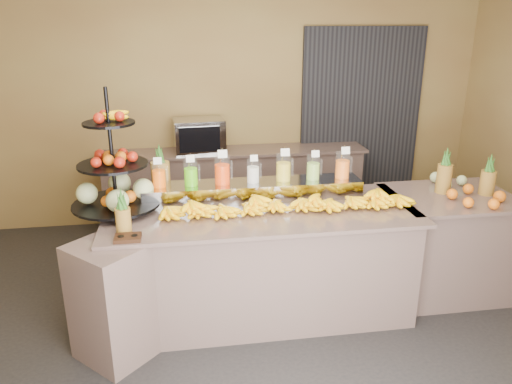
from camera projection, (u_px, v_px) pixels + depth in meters
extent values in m
plane|color=black|center=(267.00, 330.00, 4.04)|extent=(6.00, 6.00, 0.00)
cube|color=brown|center=(231.00, 106.00, 5.91)|extent=(6.00, 0.02, 2.80)
cube|color=black|center=(360.00, 119.00, 6.17)|extent=(1.50, 0.06, 2.20)
cube|color=gray|center=(261.00, 264.00, 4.17)|extent=(2.40, 0.90, 0.90)
cube|color=gray|center=(262.00, 212.00, 4.02)|extent=(2.50, 1.00, 0.03)
cube|color=gray|center=(115.00, 300.00, 3.63)|extent=(0.71, 0.71, 0.90)
cube|color=gray|center=(445.00, 245.00, 4.51)|extent=(1.00, 0.80, 0.90)
cube|color=gray|center=(451.00, 197.00, 4.36)|extent=(1.08, 0.88, 0.03)
cube|color=gray|center=(235.00, 189.00, 5.99)|extent=(3.00, 0.50, 0.90)
cube|color=gray|center=(234.00, 151.00, 5.83)|extent=(3.10, 0.55, 0.03)
cube|color=gray|center=(253.00, 190.00, 4.24)|extent=(1.85, 0.30, 0.15)
cylinder|color=silver|center=(159.00, 175.00, 4.07)|extent=(0.11, 0.11, 0.21)
cylinder|color=#FF5A00|center=(159.00, 178.00, 4.08)|extent=(0.11, 0.11, 0.14)
cylinder|color=gray|center=(157.00, 169.00, 4.06)|extent=(0.01, 0.01, 0.24)
cube|color=white|center=(157.00, 161.00, 3.98)|extent=(0.07, 0.02, 0.06)
cylinder|color=silver|center=(191.00, 173.00, 4.11)|extent=(0.12, 0.12, 0.21)
cylinder|color=#46B805|center=(191.00, 177.00, 4.12)|extent=(0.11, 0.11, 0.15)
cylinder|color=gray|center=(189.00, 167.00, 4.10)|extent=(0.01, 0.01, 0.25)
cube|color=white|center=(190.00, 159.00, 4.01)|extent=(0.07, 0.02, 0.06)
cylinder|color=silver|center=(222.00, 170.00, 4.14)|extent=(0.13, 0.13, 0.24)
cylinder|color=#F43A03|center=(222.00, 174.00, 4.15)|extent=(0.12, 0.12, 0.16)
cylinder|color=gray|center=(220.00, 163.00, 4.13)|extent=(0.01, 0.01, 0.28)
cube|color=white|center=(222.00, 154.00, 4.03)|extent=(0.08, 0.02, 0.07)
cylinder|color=silver|center=(253.00, 171.00, 4.19)|extent=(0.11, 0.11, 0.20)
cylinder|color=beige|center=(253.00, 174.00, 4.20)|extent=(0.10, 0.10, 0.13)
cylinder|color=gray|center=(251.00, 166.00, 4.18)|extent=(0.01, 0.01, 0.23)
cube|color=white|center=(254.00, 158.00, 4.10)|extent=(0.06, 0.02, 0.05)
cylinder|color=silver|center=(283.00, 168.00, 4.22)|extent=(0.13, 0.13, 0.23)
cylinder|color=gold|center=(283.00, 172.00, 4.23)|extent=(0.12, 0.12, 0.16)
cylinder|color=gray|center=(281.00, 161.00, 4.21)|extent=(0.01, 0.01, 0.28)
cube|color=white|center=(285.00, 152.00, 4.11)|extent=(0.07, 0.02, 0.06)
cylinder|color=silver|center=(313.00, 167.00, 4.26)|extent=(0.11, 0.11, 0.21)
cylinder|color=#86B645|center=(313.00, 171.00, 4.27)|extent=(0.11, 0.11, 0.14)
cylinder|color=gray|center=(311.00, 162.00, 4.25)|extent=(0.01, 0.01, 0.25)
cube|color=white|center=(315.00, 154.00, 4.17)|extent=(0.07, 0.02, 0.06)
cylinder|color=silver|center=(342.00, 165.00, 4.29)|extent=(0.12, 0.12, 0.23)
cylinder|color=orange|center=(342.00, 169.00, 4.31)|extent=(0.12, 0.12, 0.16)
cylinder|color=gray|center=(341.00, 159.00, 4.28)|extent=(0.01, 0.01, 0.27)
cube|color=white|center=(346.00, 150.00, 4.19)|extent=(0.07, 0.02, 0.06)
ellipsoid|color=yellow|center=(169.00, 210.00, 3.87)|extent=(0.26, 0.19, 0.11)
ellipsoid|color=yellow|center=(196.00, 209.00, 3.90)|extent=(0.26, 0.19, 0.11)
ellipsoid|color=yellow|center=(223.00, 207.00, 3.93)|extent=(0.26, 0.19, 0.11)
ellipsoid|color=yellow|center=(249.00, 206.00, 3.96)|extent=(0.26, 0.19, 0.11)
ellipsoid|color=yellow|center=(275.00, 204.00, 3.99)|extent=(0.26, 0.19, 0.11)
ellipsoid|color=yellow|center=(301.00, 203.00, 4.02)|extent=(0.26, 0.19, 0.11)
ellipsoid|color=yellow|center=(326.00, 201.00, 4.05)|extent=(0.26, 0.19, 0.11)
ellipsoid|color=yellow|center=(351.00, 200.00, 4.08)|extent=(0.26, 0.19, 0.11)
ellipsoid|color=yellow|center=(375.00, 198.00, 4.12)|extent=(0.26, 0.19, 0.11)
ellipsoid|color=yellow|center=(399.00, 197.00, 4.15)|extent=(0.26, 0.19, 0.11)
ellipsoid|color=yellow|center=(193.00, 200.00, 3.87)|extent=(0.22, 0.17, 0.10)
ellipsoid|color=yellow|center=(257.00, 196.00, 3.95)|extent=(0.22, 0.17, 0.10)
ellipsoid|color=yellow|center=(319.00, 193.00, 4.02)|extent=(0.22, 0.17, 0.10)
ellipsoid|color=yellow|center=(378.00, 190.00, 4.09)|extent=(0.22, 0.17, 0.10)
cylinder|color=black|center=(111.00, 151.00, 3.85)|extent=(0.03, 0.03, 0.98)
cylinder|color=black|center=(117.00, 204.00, 4.00)|extent=(0.80, 0.80, 0.02)
cylinder|color=black|center=(113.00, 165.00, 3.89)|extent=(0.62, 0.62, 0.02)
cylinder|color=black|center=(109.00, 123.00, 3.78)|extent=(0.45, 0.45, 0.02)
sphere|color=#B9C587|center=(143.00, 190.00, 4.00)|extent=(0.19, 0.19, 0.19)
sphere|color=maroon|center=(132.00, 157.00, 3.89)|extent=(0.09, 0.09, 0.09)
sphere|color=#E65D14|center=(102.00, 198.00, 3.96)|extent=(0.10, 0.10, 0.10)
cube|color=black|center=(128.00, 238.00, 3.48)|extent=(0.18, 0.14, 0.03)
cylinder|color=brown|center=(123.00, 221.00, 3.57)|extent=(0.11, 0.11, 0.19)
cone|color=#20501A|center=(121.00, 198.00, 3.51)|extent=(0.06, 0.06, 0.16)
cylinder|color=brown|center=(161.00, 179.00, 4.31)|extent=(0.16, 0.16, 0.30)
cone|color=#20501A|center=(159.00, 153.00, 4.23)|extent=(0.08, 0.08, 0.16)
cylinder|color=brown|center=(444.00, 179.00, 4.38)|extent=(0.14, 0.14, 0.26)
cylinder|color=brown|center=(487.00, 183.00, 4.34)|extent=(0.13, 0.13, 0.21)
ellipsoid|color=#E65D14|center=(476.00, 196.00, 4.18)|extent=(0.38, 0.26, 0.10)
cube|color=gray|center=(199.00, 135.00, 5.71)|extent=(0.60, 0.44, 0.38)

